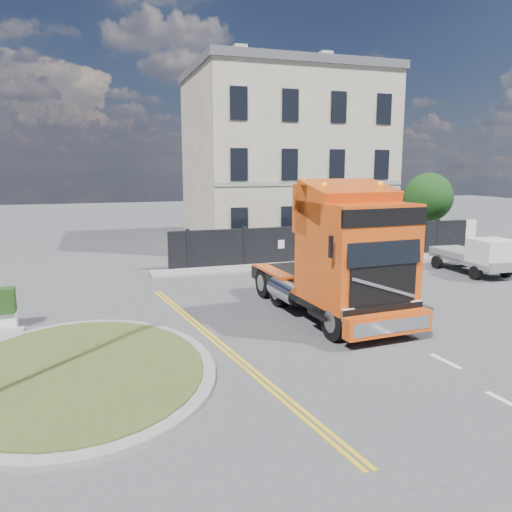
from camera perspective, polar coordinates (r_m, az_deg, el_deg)
name	(u,v)px	position (r m, az deg, el deg)	size (l,w,h in m)	color
ground	(291,316)	(17.75, 4.05, -6.80)	(120.00, 120.00, 0.00)	#424244
traffic_island	(79,371)	(13.71, -19.53, -12.26)	(6.80, 6.80, 0.17)	gray
hoarding_fence	(340,243)	(28.23, 9.55, 1.52)	(18.80, 0.25, 2.00)	black
georgian_building	(283,158)	(34.54, 3.09, 11.14)	(12.30, 10.30, 12.80)	beige
tree	(426,200)	(34.81, 18.81, 6.12)	(3.20, 3.20, 4.80)	#382619
pavement_far	(338,263)	(27.35, 9.34, -0.75)	(20.00, 1.60, 0.12)	gray
truck	(343,261)	(16.93, 9.95, -0.58)	(3.33, 7.84, 4.60)	black
flatbed_pickup	(484,256)	(26.13, 24.58, 0.03)	(1.98, 4.51, 1.85)	slate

